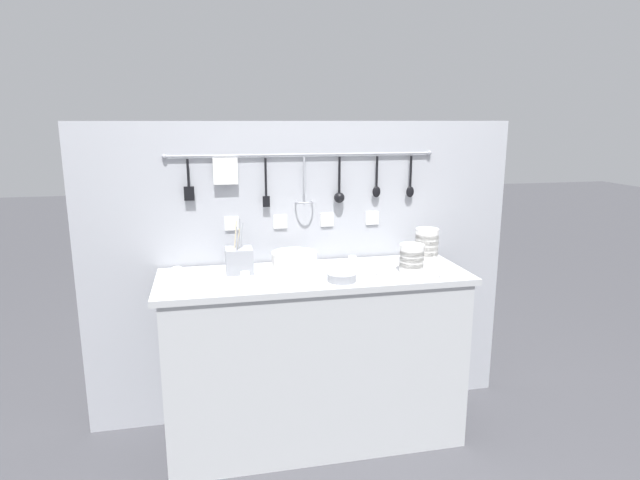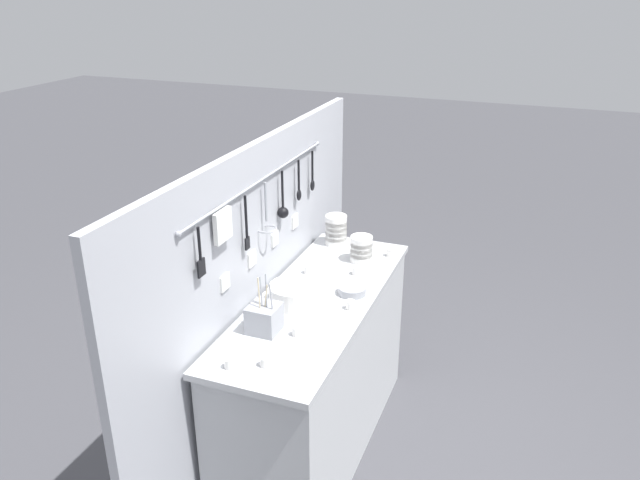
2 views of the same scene
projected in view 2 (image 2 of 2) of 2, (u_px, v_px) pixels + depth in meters
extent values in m
plane|color=#424247|center=(317.00, 444.00, 3.31)|extent=(20.00, 20.00, 0.00)
cube|color=#B7BABC|center=(317.00, 301.00, 2.97)|extent=(1.51, 0.52, 0.03)
cube|color=#B7BABC|center=(317.00, 378.00, 3.14)|extent=(1.45, 0.50, 0.85)
cube|color=#A8AAB2|center=(261.00, 301.00, 3.09)|extent=(2.31, 0.04, 1.61)
cylinder|color=#93969E|center=(262.00, 179.00, 2.83)|extent=(1.38, 0.01, 0.01)
sphere|color=#93969E|center=(178.00, 234.00, 2.24)|extent=(0.02, 0.02, 0.02)
sphere|color=#93969E|center=(317.00, 144.00, 3.42)|extent=(0.02, 0.02, 0.02)
cylinder|color=black|center=(199.00, 244.00, 2.36)|extent=(0.01, 0.01, 0.14)
cube|color=black|center=(201.00, 268.00, 2.40)|extent=(0.05, 0.01, 0.07)
cylinder|color=#93969E|center=(195.00, 225.00, 2.33)|extent=(0.00, 0.01, 0.02)
cube|color=silver|center=(223.00, 226.00, 2.51)|extent=(0.12, 0.02, 0.13)
cylinder|color=#93969E|center=(219.00, 209.00, 2.49)|extent=(0.01, 0.01, 0.02)
cylinder|color=black|center=(246.00, 217.00, 2.70)|extent=(0.01, 0.01, 0.20)
cube|color=black|center=(247.00, 243.00, 2.75)|extent=(0.04, 0.01, 0.06)
cylinder|color=#93969E|center=(242.00, 194.00, 2.66)|extent=(0.01, 0.01, 0.02)
cylinder|color=#93969E|center=(265.00, 202.00, 2.86)|extent=(0.01, 0.01, 0.19)
torus|color=#93969E|center=(266.00, 229.00, 2.91)|extent=(0.10, 0.10, 0.01)
cylinder|color=#93969E|center=(262.00, 181.00, 2.83)|extent=(0.01, 0.01, 0.02)
cylinder|color=black|center=(282.00, 190.00, 3.03)|extent=(0.01, 0.01, 0.19)
sphere|color=black|center=(283.00, 213.00, 3.07)|extent=(0.06, 0.06, 0.06)
cylinder|color=#93969E|center=(280.00, 169.00, 2.99)|extent=(0.01, 0.01, 0.02)
cylinder|color=black|center=(299.00, 175.00, 3.20)|extent=(0.01, 0.01, 0.16)
ellipsoid|color=black|center=(299.00, 195.00, 3.24)|extent=(0.04, 0.02, 0.06)
cylinder|color=#93969E|center=(296.00, 159.00, 3.16)|extent=(0.01, 0.01, 0.02)
cylinder|color=black|center=(312.00, 166.00, 3.36)|extent=(0.01, 0.01, 0.17)
ellipsoid|color=black|center=(312.00, 185.00, 3.40)|extent=(0.04, 0.02, 0.06)
cylinder|color=#93969E|center=(310.00, 149.00, 3.33)|extent=(0.00, 0.01, 0.02)
cube|color=white|center=(225.00, 282.00, 2.64)|extent=(0.07, 0.01, 0.07)
cube|color=white|center=(252.00, 259.00, 2.86)|extent=(0.07, 0.01, 0.07)
cube|color=white|center=(275.00, 239.00, 3.07)|extent=(0.07, 0.01, 0.07)
cube|color=white|center=(295.00, 221.00, 3.29)|extent=(0.07, 0.01, 0.07)
cylinder|color=white|center=(336.00, 239.00, 3.54)|extent=(0.12, 0.12, 0.05)
cylinder|color=white|center=(336.00, 235.00, 3.53)|extent=(0.12, 0.12, 0.05)
cylinder|color=white|center=(336.00, 230.00, 3.52)|extent=(0.12, 0.12, 0.05)
cylinder|color=white|center=(336.00, 225.00, 3.51)|extent=(0.12, 0.12, 0.05)
cylinder|color=white|center=(336.00, 220.00, 3.50)|extent=(0.12, 0.12, 0.05)
cylinder|color=white|center=(361.00, 256.00, 3.33)|extent=(0.12, 0.12, 0.05)
cylinder|color=white|center=(361.00, 251.00, 3.32)|extent=(0.12, 0.12, 0.05)
cylinder|color=white|center=(361.00, 246.00, 3.31)|extent=(0.12, 0.12, 0.05)
cylinder|color=white|center=(362.00, 241.00, 3.30)|extent=(0.12, 0.12, 0.05)
cylinder|color=white|center=(294.00, 302.00, 2.92)|extent=(0.23, 0.23, 0.01)
cylinder|color=white|center=(294.00, 300.00, 2.91)|extent=(0.23, 0.23, 0.01)
cylinder|color=white|center=(294.00, 298.00, 2.91)|extent=(0.23, 0.23, 0.01)
cylinder|color=white|center=(294.00, 297.00, 2.90)|extent=(0.23, 0.23, 0.01)
cylinder|color=white|center=(294.00, 295.00, 2.90)|extent=(0.23, 0.23, 0.01)
cylinder|color=white|center=(294.00, 293.00, 2.90)|extent=(0.23, 0.23, 0.01)
cylinder|color=white|center=(293.00, 291.00, 2.89)|extent=(0.23, 0.23, 0.01)
cylinder|color=white|center=(293.00, 290.00, 2.89)|extent=(0.23, 0.23, 0.01)
cylinder|color=white|center=(293.00, 288.00, 2.89)|extent=(0.23, 0.23, 0.01)
cylinder|color=white|center=(293.00, 286.00, 2.88)|extent=(0.23, 0.23, 0.01)
cylinder|color=#93969E|center=(352.00, 290.00, 2.99)|extent=(0.14, 0.14, 0.04)
cube|color=#93969E|center=(264.00, 318.00, 2.67)|extent=(0.13, 0.13, 0.12)
cylinder|color=#93969E|center=(262.00, 297.00, 2.65)|extent=(0.03, 0.02, 0.18)
cylinder|color=#93969E|center=(267.00, 297.00, 2.62)|extent=(0.02, 0.02, 0.21)
cylinder|color=#C6B793|center=(259.00, 300.00, 2.62)|extent=(0.03, 0.02, 0.19)
cylinder|color=#C6B793|center=(265.00, 302.00, 2.63)|extent=(0.02, 0.02, 0.16)
cylinder|color=#93969E|center=(272.00, 303.00, 2.61)|extent=(0.01, 0.02, 0.18)
cylinder|color=white|center=(350.00, 305.00, 2.86)|extent=(0.04, 0.04, 0.04)
cylinder|color=white|center=(356.00, 271.00, 3.18)|extent=(0.04, 0.04, 0.04)
cylinder|color=white|center=(390.00, 253.00, 3.39)|extent=(0.04, 0.04, 0.04)
cylinder|color=white|center=(297.00, 331.00, 2.65)|extent=(0.04, 0.04, 0.04)
cylinder|color=white|center=(265.00, 361.00, 2.44)|extent=(0.04, 0.04, 0.04)
cylinder|color=white|center=(308.00, 270.00, 3.20)|extent=(0.04, 0.04, 0.04)
cylinder|color=white|center=(230.00, 363.00, 2.43)|extent=(0.04, 0.04, 0.04)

